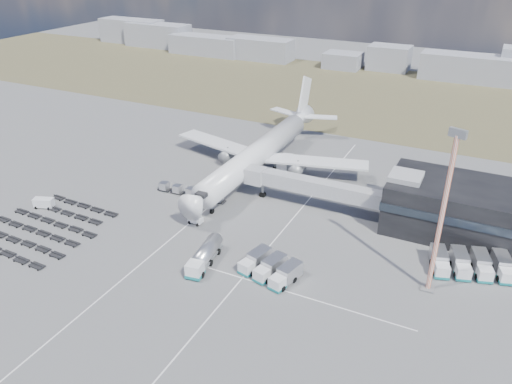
% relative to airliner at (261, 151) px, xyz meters
% --- Properties ---
extents(ground, '(420.00, 420.00, 0.00)m').
position_rel_airliner_xyz_m(ground, '(0.00, -32.38, -5.29)').
color(ground, '#565659').
rests_on(ground, ground).
extents(grass_strip, '(420.00, 90.00, 0.01)m').
position_rel_airliner_xyz_m(grass_strip, '(0.00, 77.62, -5.29)').
color(grass_strip, '#4E462E').
rests_on(grass_strip, ground).
extents(lane_markings, '(47.12, 110.00, 0.01)m').
position_rel_airliner_xyz_m(lane_markings, '(9.77, -29.38, -5.29)').
color(lane_markings, silver).
rests_on(lane_markings, ground).
extents(terminal, '(30.40, 16.40, 11.00)m').
position_rel_airliner_xyz_m(terminal, '(47.77, -8.41, -0.04)').
color(terminal, black).
rests_on(terminal, ground).
extents(jet_bridge, '(30.30, 3.80, 7.05)m').
position_rel_airliner_xyz_m(jet_bridge, '(15.90, -11.95, -0.24)').
color(jet_bridge, '#939399').
rests_on(jet_bridge, ground).
extents(airliner, '(51.59, 64.53, 17.62)m').
position_rel_airliner_xyz_m(airliner, '(0.00, 0.00, 0.00)').
color(airliner, silver).
rests_on(airliner, ground).
extents(skyline, '(292.81, 20.75, 18.26)m').
position_rel_airliner_xyz_m(skyline, '(-6.27, 117.91, 0.71)').
color(skyline, gray).
rests_on(skyline, ground).
extents(fuel_tanker, '(4.15, 11.01, 3.47)m').
position_rel_airliner_xyz_m(fuel_tanker, '(8.12, -39.61, -3.56)').
color(fuel_tanker, silver).
rests_on(fuel_tanker, ground).
extents(pushback_tug, '(2.99, 1.76, 1.35)m').
position_rel_airliner_xyz_m(pushback_tug, '(-0.87, -28.36, -4.62)').
color(pushback_tug, silver).
rests_on(pushback_tug, ground).
extents(utility_van, '(4.48, 3.13, 2.20)m').
position_rel_airliner_xyz_m(utility_van, '(-33.35, -37.05, -4.19)').
color(utility_van, silver).
rests_on(utility_van, ground).
extents(catering_truck, '(3.63, 6.91, 3.03)m').
position_rel_airliner_xyz_m(catering_truck, '(5.07, 3.31, -3.74)').
color(catering_truck, silver).
rests_on(catering_truck, ground).
extents(service_trucks_near, '(10.37, 8.76, 2.74)m').
position_rel_airliner_xyz_m(service_trucks_near, '(19.84, -37.46, -3.80)').
color(service_trucks_near, silver).
rests_on(service_trucks_near, ground).
extents(service_trucks_far, '(14.36, 10.58, 2.85)m').
position_rel_airliner_xyz_m(service_trucks_far, '(50.31, -21.35, -3.74)').
color(service_trucks_far, silver).
rests_on(service_trucks_far, ground).
extents(uld_row, '(16.89, 2.31, 1.85)m').
position_rel_airliner_xyz_m(uld_row, '(-8.10, -18.86, -4.19)').
color(uld_row, black).
rests_on(uld_row, ground).
extents(baggage_dollies, '(23.40, 22.20, 0.69)m').
position_rel_airliner_xyz_m(baggage_dollies, '(-27.01, -43.48, -4.95)').
color(baggage_dollies, black).
rests_on(baggage_dollies, ground).
extents(floodlight_mast, '(2.64, 2.14, 27.72)m').
position_rel_airliner_xyz_m(floodlight_mast, '(44.65, -29.53, 8.60)').
color(floodlight_mast, '#D24B21').
rests_on(floodlight_mast, ground).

